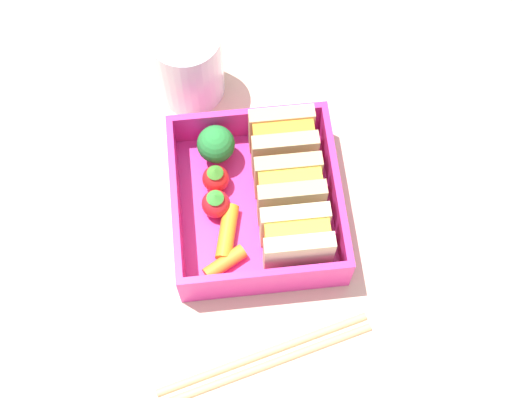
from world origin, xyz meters
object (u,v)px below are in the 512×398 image
(strawberry_left, at_px, (216,205))
(chopstick_pair, at_px, (266,359))
(carrot_stick_left, at_px, (225,263))
(strawberry_far_left, at_px, (216,178))
(sandwich_center, at_px, (296,240))
(sandwich_center_left, at_px, (289,189))
(drinking_glass, at_px, (188,63))
(carrot_stick_far_left, at_px, (227,232))
(sandwich_left, at_px, (283,142))
(broccoli_floret, at_px, (216,145))

(strawberry_left, relative_size, chopstick_pair, 0.17)
(carrot_stick_left, bearing_deg, strawberry_far_left, -179.27)
(sandwich_center, distance_m, strawberry_far_left, 0.10)
(sandwich_center_left, height_order, strawberry_left, sandwich_center_left)
(carrot_stick_left, height_order, chopstick_pair, carrot_stick_left)
(strawberry_left, relative_size, drinking_glass, 0.38)
(carrot_stick_left, bearing_deg, carrot_stick_far_left, 170.54)
(strawberry_left, distance_m, carrot_stick_left, 0.05)
(sandwich_left, height_order, drinking_glass, drinking_glass)
(sandwich_center, distance_m, drinking_glass, 0.20)
(sandwich_center, relative_size, chopstick_pair, 0.31)
(strawberry_left, relative_size, carrot_stick_left, 0.81)
(sandwich_left, bearing_deg, carrot_stick_far_left, -38.21)
(sandwich_left, bearing_deg, chopstick_pair, -10.92)
(carrot_stick_far_left, relative_size, drinking_glass, 0.60)
(sandwich_center_left, xyz_separation_m, chopstick_pair, (0.14, -0.04, -0.04))
(carrot_stick_far_left, bearing_deg, chopstick_pair, 11.13)
(sandwich_center_left, xyz_separation_m, broccoli_floret, (-0.05, -0.06, -0.00))
(sandwich_left, bearing_deg, strawberry_far_left, -70.57)
(broccoli_floret, height_order, chopstick_pair, broccoli_floret)
(sandwich_left, xyz_separation_m, sandwich_center, (0.09, 0.00, 0.00))
(sandwich_center_left, xyz_separation_m, strawberry_far_left, (-0.03, -0.06, -0.02))
(sandwich_center_left, height_order, chopstick_pair, sandwich_center_left)
(strawberry_left, xyz_separation_m, carrot_stick_left, (0.05, 0.00, -0.01))
(broccoli_floret, relative_size, strawberry_left, 1.36)
(broccoli_floret, bearing_deg, sandwich_left, 84.36)
(sandwich_center_left, distance_m, carrot_stick_far_left, 0.07)
(drinking_glass, bearing_deg, sandwich_left, 40.23)
(sandwich_center, height_order, chopstick_pair, sandwich_center)
(carrot_stick_left, bearing_deg, broccoli_floret, 178.89)
(sandwich_left, relative_size, sandwich_center_left, 1.00)
(sandwich_left, xyz_separation_m, broccoli_floret, (-0.01, -0.06, -0.00))
(sandwich_center, bearing_deg, sandwich_left, 180.00)
(sandwich_center, bearing_deg, carrot_stick_far_left, -110.64)
(broccoli_floret, bearing_deg, carrot_stick_far_left, 1.89)
(sandwich_center_left, height_order, carrot_stick_left, sandwich_center_left)
(chopstick_pair, bearing_deg, strawberry_far_left, -170.34)
(sandwich_center, height_order, broccoli_floret, sandwich_center)
(sandwich_center, bearing_deg, drinking_glass, -157.19)
(carrot_stick_far_left, bearing_deg, drinking_glass, -172.57)
(sandwich_center_left, relative_size, drinking_glass, 0.70)
(sandwich_left, distance_m, strawberry_far_left, 0.07)
(sandwich_left, relative_size, carrot_stick_far_left, 1.17)
(broccoli_floret, bearing_deg, strawberry_far_left, -6.23)
(strawberry_left, distance_m, carrot_stick_far_left, 0.03)
(drinking_glass, bearing_deg, carrot_stick_left, 5.00)
(carrot_stick_far_left, bearing_deg, sandwich_left, 141.79)
(chopstick_pair, bearing_deg, broccoli_floret, -172.66)
(strawberry_far_left, distance_m, strawberry_left, 0.03)
(chopstick_pair, bearing_deg, sandwich_left, 169.08)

